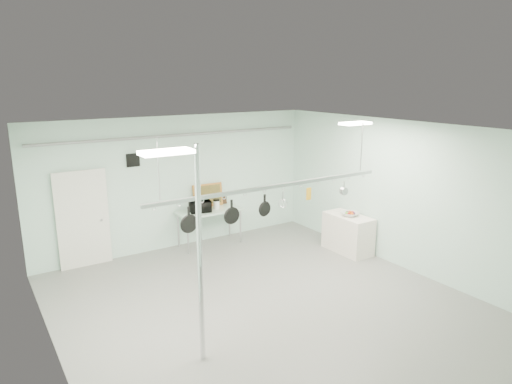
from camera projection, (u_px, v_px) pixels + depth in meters
floor at (273, 311)px, 8.16m from camera, size 8.00×8.00×0.00m
ceiling at (275, 132)px, 7.38m from camera, size 7.00×8.00×0.02m
back_wall at (179, 182)px, 11.01m from camera, size 7.00×0.02×3.20m
right_wall at (409, 197)px, 9.61m from camera, size 0.02×8.00×3.20m
door at (83, 220)px, 9.89m from camera, size 1.10×0.10×2.20m
wall_vent at (133, 160)px, 10.26m from camera, size 0.30×0.04×0.30m
conduit_pipe at (179, 135)px, 10.66m from camera, size 6.60×0.07×0.07m
chrome_pole at (200, 257)px, 6.38m from camera, size 0.08×0.08×3.20m
prep_table at (209, 213)px, 11.20m from camera, size 1.60×0.70×0.91m
side_cabinet at (348, 233)px, 10.85m from camera, size 0.60×1.20×0.90m
pot_rack at (274, 185)px, 7.97m from camera, size 4.80×0.06×1.00m
light_panel_left at (166, 152)px, 5.58m from camera, size 0.65×0.30×0.05m
light_panel_right at (355, 123)px, 9.15m from camera, size 0.65×0.30×0.05m
microwave at (200, 206)px, 10.97m from camera, size 0.56×0.44×0.28m
coffee_canister at (216, 205)px, 11.25m from camera, size 0.20×0.20×0.21m
painting_large at (208, 195)px, 11.42m from camera, size 0.79×0.18×0.58m
painting_small at (221, 199)px, 11.66m from camera, size 0.30×0.08×0.25m
fruit_bowl at (350, 214)px, 10.68m from camera, size 0.47×0.47×0.10m
skillet_left at (189, 219)px, 7.18m from camera, size 0.31×0.08×0.42m
skillet_mid at (232, 211)px, 7.59m from camera, size 0.29×0.06×0.40m
skillet_right at (265, 205)px, 7.94m from camera, size 0.27×0.10×0.37m
whisk at (283, 200)px, 8.14m from camera, size 0.20×0.20×0.33m
grater at (309, 194)px, 8.45m from camera, size 0.11×0.04×0.25m
saucepan at (344, 188)px, 8.92m from camera, size 0.15×0.08×0.26m
fruit_cluster at (350, 212)px, 10.67m from camera, size 0.24×0.24×0.09m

